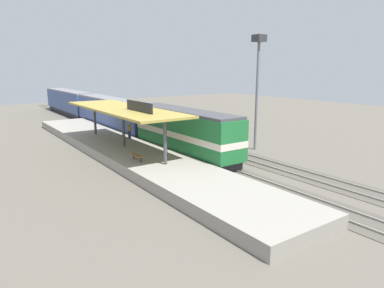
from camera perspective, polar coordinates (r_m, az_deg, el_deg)
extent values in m
plane|color=#5B564C|center=(38.26, -1.95, -0.43)|extent=(120.00, 120.00, 0.00)
cube|color=#4E4941|center=(37.23, -4.53, -0.79)|extent=(3.20, 110.00, 0.04)
cube|color=gray|center=(36.87, -5.50, -0.84)|extent=(0.10, 110.00, 0.16)
cube|color=gray|center=(37.58, -3.59, -0.56)|extent=(0.10, 110.00, 0.16)
cube|color=#4E4941|center=(39.69, 1.20, 0.07)|extent=(3.20, 110.00, 0.04)
cube|color=gray|center=(39.27, 0.35, 0.03)|extent=(0.10, 110.00, 0.16)
cube|color=gray|center=(40.10, 2.03, 0.28)|extent=(0.10, 110.00, 0.16)
cube|color=gray|center=(35.11, -11.03, -1.07)|extent=(6.00, 44.00, 0.90)
cylinder|color=#47474C|center=(27.64, -4.43, 0.28)|extent=(0.28, 0.28, 3.60)
cylinder|color=#47474C|center=(34.66, -11.18, 2.55)|extent=(0.28, 0.28, 3.60)
cylinder|color=#47474C|center=(42.03, -15.62, 4.02)|extent=(0.28, 0.28, 3.60)
cube|color=#A38E3D|center=(34.39, -11.31, 5.67)|extent=(5.20, 18.00, 0.20)
cube|color=black|center=(31.09, -8.66, 6.09)|extent=(0.12, 4.80, 0.90)
cylinder|color=#333338|center=(28.77, -8.44, -2.60)|extent=(0.07, 0.07, 0.42)
cylinder|color=#333338|center=(29.90, -9.56, -2.06)|extent=(0.07, 0.07, 0.42)
cube|color=brown|center=(29.27, -9.03, -1.85)|extent=(0.44, 1.70, 0.08)
cube|color=#28282D|center=(33.89, -1.18, -1.22)|extent=(2.60, 13.60, 0.70)
cube|color=#1E6B33|center=(33.46, -1.20, 2.27)|extent=(2.90, 14.40, 3.50)
cube|color=#424247|center=(33.18, -1.21, 5.46)|extent=(2.78, 14.11, 0.24)
cube|color=beige|center=(33.50, -1.20, 1.83)|extent=(2.93, 14.43, 0.56)
cube|color=#28282D|center=(49.59, -12.83, 2.82)|extent=(2.60, 19.20, 0.70)
cube|color=#384C84|center=(49.31, -12.94, 5.11)|extent=(2.90, 20.00, 3.30)
cube|color=slate|center=(49.12, -13.04, 7.16)|extent=(2.78, 19.60, 0.24)
cube|color=#28282D|center=(69.14, -19.42, 5.06)|extent=(2.60, 19.20, 0.70)
cube|color=#384C84|center=(68.94, -19.54, 6.71)|extent=(2.90, 20.00, 3.30)
cube|color=slate|center=(68.81, -19.65, 8.17)|extent=(2.78, 19.60, 0.24)
cube|color=#28282D|center=(44.18, -3.10, 1.97)|extent=(2.50, 11.20, 0.70)
cube|color=#4C564C|center=(43.91, -3.13, 4.09)|extent=(2.80, 12.00, 2.60)
cube|color=#3D453D|center=(43.73, -3.15, 5.93)|extent=(2.69, 11.76, 0.24)
cylinder|color=slate|center=(36.72, 10.57, 7.52)|extent=(0.28, 0.28, 11.00)
cube|color=#333338|center=(36.71, 10.95, 16.65)|extent=(1.10, 1.10, 0.70)
cylinder|color=navy|center=(38.65, -10.32, 1.50)|extent=(0.16, 0.16, 0.84)
cylinder|color=navy|center=(38.73, -10.07, 1.53)|extent=(0.16, 0.16, 0.84)
cylinder|color=olive|center=(38.56, -10.24, 2.60)|extent=(0.34, 0.34, 0.64)
sphere|color=tan|center=(38.49, -10.26, 3.24)|extent=(0.23, 0.23, 0.23)
cylinder|color=#4C4C51|center=(31.02, -4.49, -1.00)|extent=(0.16, 0.16, 0.84)
cylinder|color=#4C4C51|center=(31.11, -4.21, -0.96)|extent=(0.16, 0.16, 0.84)
cylinder|color=#23603D|center=(30.90, -4.37, 0.35)|extent=(0.34, 0.34, 0.64)
sphere|color=tan|center=(30.81, -4.39, 1.15)|extent=(0.23, 0.23, 0.23)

